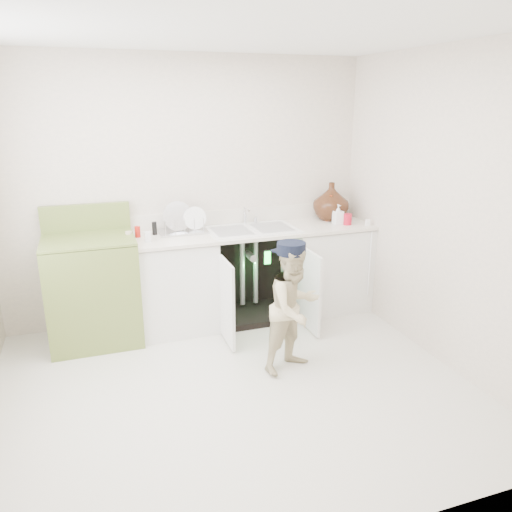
{
  "coord_description": "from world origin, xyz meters",
  "views": [
    {
      "loc": [
        -0.93,
        -3.19,
        2.08
      ],
      "look_at": [
        0.42,
        0.7,
        0.8
      ],
      "focal_mm": 35.0,
      "sensor_mm": 36.0,
      "label": 1
    }
  ],
  "objects": [
    {
      "name": "avocado_stove",
      "position": [
        -0.95,
        1.18,
        0.49
      ],
      "size": [
        0.77,
        0.65,
        1.2
      ],
      "color": "olive",
      "rests_on": "ground"
    },
    {
      "name": "repair_worker",
      "position": [
        0.54,
        0.14,
        0.53
      ],
      "size": [
        0.62,
        1.01,
        1.06
      ],
      "rotation": [
        0.0,
        0.0,
        0.38
      ],
      "color": "beige",
      "rests_on": "ground"
    },
    {
      "name": "ground",
      "position": [
        0.0,
        0.0,
        0.0
      ],
      "size": [
        3.5,
        3.5,
        0.0
      ],
      "primitive_type": "plane",
      "color": "beige",
      "rests_on": "ground"
    },
    {
      "name": "counter_run",
      "position": [
        0.6,
        1.21,
        0.49
      ],
      "size": [
        2.44,
        1.02,
        1.28
      ],
      "color": "white",
      "rests_on": "ground"
    },
    {
      "name": "room_shell",
      "position": [
        0.0,
        0.0,
        1.25
      ],
      "size": [
        6.0,
        5.5,
        1.26
      ],
      "color": "#BFB2A3",
      "rests_on": "ground"
    }
  ]
}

